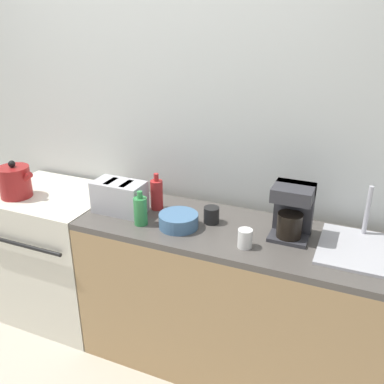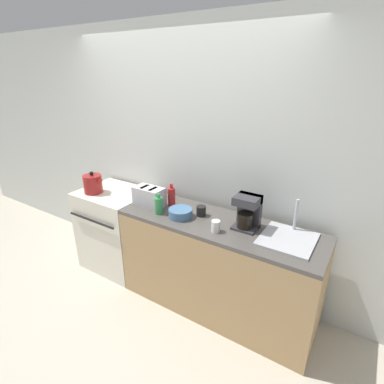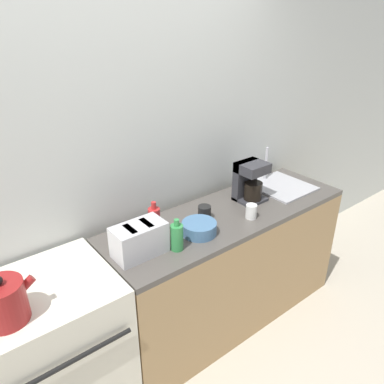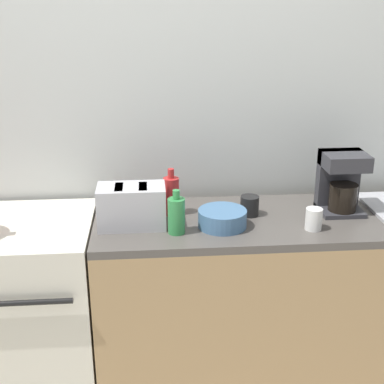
# 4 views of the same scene
# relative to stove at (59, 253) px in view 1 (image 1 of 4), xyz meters

# --- Properties ---
(ground_plane) EXTENTS (12.00, 12.00, 0.00)m
(ground_plane) POSITION_rel_stove_xyz_m (0.65, -0.31, -0.47)
(ground_plane) COLOR beige
(wall_back) EXTENTS (8.00, 0.05, 2.60)m
(wall_back) POSITION_rel_stove_xyz_m (0.65, 0.36, 0.83)
(wall_back) COLOR silver
(wall_back) RESTS_ON ground_plane
(stove) EXTENTS (0.75, 0.65, 0.92)m
(stove) POSITION_rel_stove_xyz_m (0.00, 0.00, 0.00)
(stove) COLOR silver
(stove) RESTS_ON ground_plane
(counter_block) EXTENTS (1.83, 0.58, 0.92)m
(counter_block) POSITION_rel_stove_xyz_m (1.30, -0.01, -0.01)
(counter_block) COLOR tan
(counter_block) RESTS_ON ground_plane
(kettle) EXTENTS (0.25, 0.20, 0.24)m
(kettle) POSITION_rel_stove_xyz_m (-0.16, -0.12, 0.55)
(kettle) COLOR maroon
(kettle) RESTS_ON stove
(toaster) EXTENTS (0.30, 0.17, 0.19)m
(toaster) POSITION_rel_stove_xyz_m (0.56, -0.06, 0.54)
(toaster) COLOR #BCBCC1
(toaster) RESTS_ON counter_block
(coffee_maker) EXTENTS (0.20, 0.18, 0.29)m
(coffee_maker) POSITION_rel_stove_xyz_m (1.53, 0.04, 0.60)
(coffee_maker) COLOR #333338
(coffee_maker) RESTS_ON counter_block
(sink_tray) EXTENTS (0.41, 0.43, 0.28)m
(sink_tray) POSITION_rel_stove_xyz_m (1.89, 0.03, 0.46)
(sink_tray) COLOR #B7B7BC
(sink_tray) RESTS_ON counter_block
(bottle_green) EXTENTS (0.07, 0.07, 0.20)m
(bottle_green) POSITION_rel_stove_xyz_m (0.75, -0.15, 0.53)
(bottle_green) COLOR #338C47
(bottle_green) RESTS_ON counter_block
(bottle_red) EXTENTS (0.07, 0.07, 0.22)m
(bottle_red) POSITION_rel_stove_xyz_m (0.74, 0.07, 0.54)
(bottle_red) COLOR #B72828
(bottle_red) RESTS_ON counter_block
(cup_black) EXTENTS (0.09, 0.09, 0.09)m
(cup_black) POSITION_rel_stove_xyz_m (1.10, 0.02, 0.49)
(cup_black) COLOR black
(cup_black) RESTS_ON counter_block
(cup_white) EXTENTS (0.07, 0.07, 0.10)m
(cup_white) POSITION_rel_stove_xyz_m (1.35, -0.16, 0.50)
(cup_white) COLOR white
(cup_white) RESTS_ON counter_block
(bowl) EXTENTS (0.21, 0.21, 0.08)m
(bowl) POSITION_rel_stove_xyz_m (0.96, -0.10, 0.49)
(bowl) COLOR teal
(bowl) RESTS_ON counter_block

